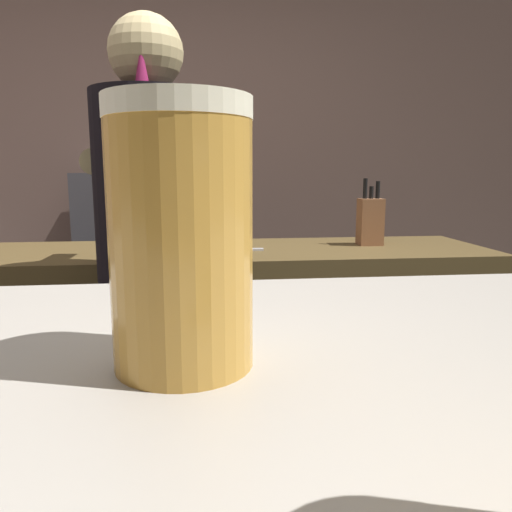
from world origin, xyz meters
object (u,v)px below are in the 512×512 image
bottle_soy (143,158)px  bottle_hot_sauce (160,159)px  bartender (153,252)px  mixing_bowl (139,243)px  chefs_knife (234,250)px  bottle_vinegar (129,162)px  pint_glass_far (182,236)px  knife_block (370,221)px

bottle_soy → bottle_hot_sauce: bearing=-37.4°
bartender → mixing_bowl: size_ratio=7.99×
chefs_knife → bottle_soy: bottle_soy is taller
chefs_knife → bottle_vinegar: bottle_vinegar is taller
bottle_soy → bottle_vinegar: bearing=152.8°
bartender → pint_glass_far: 1.28m
bottle_soy → bottle_vinegar: 0.11m
knife_block → bottle_hot_sauce: (-0.97, 1.11, 0.29)m
knife_block → bottle_soy: bearing=132.1°
bottle_hot_sauce → bartender: bearing=-86.7°
knife_block → pint_glass_far: size_ratio=1.91×
pint_glass_far → chefs_knife: bearing=85.2°
bartender → chefs_knife: (0.28, 0.41, -0.06)m
knife_block → chefs_knife: knife_block is taller
pint_glass_far → bottle_soy: bottle_soy is taller
bartender → pint_glass_far: bartender is taller
bottle_vinegar → bottle_soy: bearing=-27.2°
chefs_knife → bottle_hot_sauce: (-0.37, 1.20, 0.39)m
bottle_soy → pint_glass_far: bearing=-83.3°
mixing_bowl → bartender: bearing=-77.9°
bartender → mixing_bowl: bartender is taller
mixing_bowl → bottle_hot_sauce: size_ratio=0.94×
chefs_knife → pint_glass_far: pint_glass_far is taller
knife_block → chefs_knife: 0.61m
pint_glass_far → mixing_bowl: bearing=97.9°
mixing_bowl → bottle_vinegar: (-0.20, 1.27, 0.35)m
knife_block → bottle_vinegar: bottle_vinegar is taller
bartender → bottle_soy: bearing=8.8°
pint_glass_far → knife_block: bearing=67.1°
chefs_knife → bottle_vinegar: (-0.58, 1.34, 0.38)m
pint_glass_far → bartender: bearing=96.4°
chefs_knife → bottle_vinegar: bearing=116.7°
bartender → pint_glass_far: (0.14, -1.25, 0.21)m
bottle_soy → mixing_bowl: bearing=-85.2°
chefs_knife → bottle_soy: 1.43m
bottle_vinegar → bottle_hot_sauce: bearing=-33.0°
bottle_hot_sauce → pint_glass_far: bearing=-85.4°
bottle_soy → bottle_vinegar: (-0.10, 0.05, -0.02)m
knife_block → mixing_bowl: bearing=-178.6°
mixing_bowl → bottle_soy: size_ratio=0.87×
bartender → chefs_knife: bearing=-32.7°
chefs_knife → pint_glass_far: bearing=-91.7°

